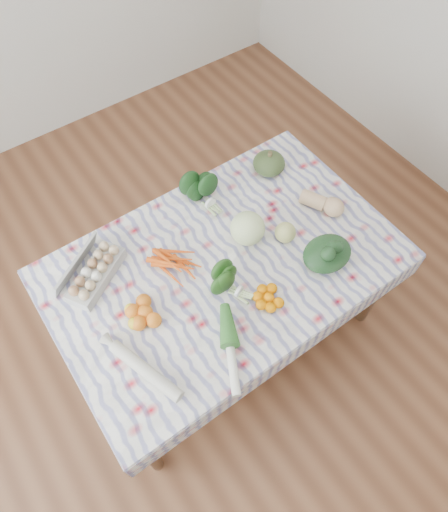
{
  "coord_description": "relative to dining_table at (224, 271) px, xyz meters",
  "views": [
    {
      "loc": [
        -0.66,
        -0.94,
        2.63
      ],
      "look_at": [
        0.0,
        0.0,
        0.82
      ],
      "focal_mm": 32.0,
      "sensor_mm": 36.0,
      "label": 1
    }
  ],
  "objects": [
    {
      "name": "spinach_bag",
      "position": [
        0.41,
        -0.27,
        0.14
      ],
      "size": [
        0.29,
        0.26,
        0.11
      ],
      "primitive_type": "ellipsoid",
      "rotation": [
        0.0,
        0.0,
        -0.28
      ],
      "color": "black",
      "rests_on": "tablecloth"
    },
    {
      "name": "broccoli",
      "position": [
        -0.06,
        -0.14,
        0.14
      ],
      "size": [
        0.19,
        0.19,
        0.11
      ],
      "primitive_type": "ellipsoid",
      "rotation": [
        0.0,
        0.0,
        0.37
      ],
      "color": "#1F4A15",
      "rests_on": "tablecloth"
    },
    {
      "name": "orange_cluster",
      "position": [
        -0.45,
        -0.03,
        0.12
      ],
      "size": [
        0.24,
        0.24,
        0.07
      ],
      "primitive_type": "cube",
      "rotation": [
        0.0,
        0.0,
        -0.09
      ],
      "color": "orange",
      "rests_on": "tablecloth"
    },
    {
      "name": "kale_bunch",
      "position": [
        0.13,
        0.36,
        0.16
      ],
      "size": [
        0.18,
        0.16,
        0.15
      ],
      "primitive_type": "ellipsoid",
      "rotation": [
        0.0,
        0.0,
        0.1
      ],
      "color": "#163A15",
      "rests_on": "tablecloth"
    },
    {
      "name": "carrot_bunch",
      "position": [
        -0.22,
        0.12,
        0.1
      ],
      "size": [
        0.29,
        0.28,
        0.04
      ],
      "primitive_type": "cube",
      "rotation": [
        0.0,
        0.0,
        0.43
      ],
      "color": "#EC5611",
      "rests_on": "tablecloth"
    },
    {
      "name": "dining_table",
      "position": [
        0.0,
        0.0,
        0.0
      ],
      "size": [
        1.6,
        1.0,
        0.75
      ],
      "color": "brown",
      "rests_on": "ground"
    },
    {
      "name": "kabocha_squash",
      "position": [
        0.54,
        0.35,
        0.14
      ],
      "size": [
        0.22,
        0.22,
        0.11
      ],
      "primitive_type": "ellipsoid",
      "rotation": [
        0.0,
        0.0,
        0.31
      ],
      "color": "#3A4C25",
      "rests_on": "tablecloth"
    },
    {
      "name": "leek",
      "position": [
        -0.24,
        -0.38,
        0.1
      ],
      "size": [
        0.22,
        0.36,
        0.04
      ],
      "primitive_type": "cylinder",
      "rotation": [
        1.57,
        0.0,
        -0.49
      ],
      "color": "white",
      "rests_on": "tablecloth"
    },
    {
      "name": "mandarin_cluster",
      "position": [
        0.05,
        -0.28,
        0.11
      ],
      "size": [
        0.21,
        0.21,
        0.05
      ],
      "primitive_type": "cube",
      "rotation": [
        0.0,
        0.0,
        -0.27
      ],
      "color": "orange",
      "rests_on": "tablecloth"
    },
    {
      "name": "egg_carton",
      "position": [
        -0.53,
        0.27,
        0.13
      ],
      "size": [
        0.36,
        0.29,
        0.09
      ],
      "primitive_type": "cube",
      "rotation": [
        0.0,
        0.0,
        0.55
      ],
      "color": "#B3B2AD",
      "rests_on": "tablecloth"
    },
    {
      "name": "ground",
      "position": [
        0.0,
        0.0,
        -0.68
      ],
      "size": [
        4.5,
        4.5,
        0.0
      ],
      "primitive_type": "plane",
      "color": "brown",
      "rests_on": "ground"
    },
    {
      "name": "butternut_squash",
      "position": [
        0.6,
        -0.02,
        0.14
      ],
      "size": [
        0.19,
        0.25,
        0.1
      ],
      "primitive_type": "ellipsoid",
      "rotation": [
        0.0,
        0.0,
        0.47
      ],
      "color": "#DBAC7B",
      "rests_on": "tablecloth"
    },
    {
      "name": "tablecloth",
      "position": [
        0.0,
        0.0,
        0.08
      ],
      "size": [
        1.66,
        1.06,
        0.01
      ],
      "primitive_type": "cube",
      "color": "silver",
      "rests_on": "dining_table"
    },
    {
      "name": "grapefruit",
      "position": [
        0.33,
        -0.06,
        0.14
      ],
      "size": [
        0.11,
        0.11,
        0.1
      ],
      "primitive_type": "sphere",
      "rotation": [
        0.0,
        0.0,
        0.1
      ],
      "color": "#C3C46C",
      "rests_on": "tablecloth"
    },
    {
      "name": "daikon",
      "position": [
        -0.57,
        -0.26,
        0.11
      ],
      "size": [
        0.17,
        0.39,
        0.06
      ],
      "primitive_type": "cylinder",
      "rotation": [
        1.57,
        0.0,
        0.31
      ],
      "color": "beige",
      "rests_on": "tablecloth"
    },
    {
      "name": "cabbage",
      "position": [
        0.17,
        0.05,
        0.17
      ],
      "size": [
        0.19,
        0.19,
        0.17
      ],
      "primitive_type": "sphere",
      "rotation": [
        0.0,
        0.0,
        0.1
      ],
      "color": "beige",
      "rests_on": "tablecloth"
    }
  ]
}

